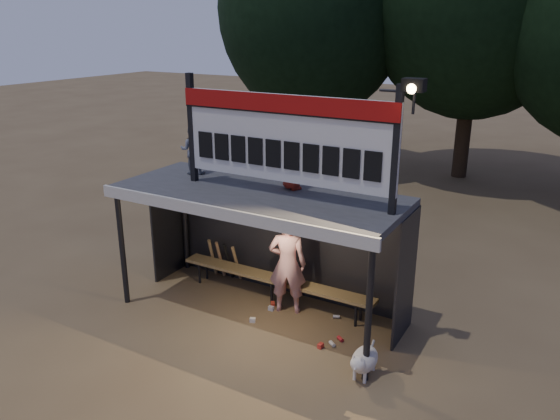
{
  "coord_description": "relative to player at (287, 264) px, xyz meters",
  "views": [
    {
      "loc": [
        4.71,
        -7.48,
        5.0
      ],
      "look_at": [
        0.2,
        0.4,
        1.9
      ],
      "focal_mm": 35.0,
      "sensor_mm": 36.0,
      "label": 1
    }
  ],
  "objects": [
    {
      "name": "dog",
      "position": [
        1.95,
        -1.17,
        -0.65
      ],
      "size": [
        0.36,
        0.81,
        0.49
      ],
      "color": "beige",
      "rests_on": "ground"
    },
    {
      "name": "player",
      "position": [
        0.0,
        0.0,
        0.0
      ],
      "size": [
        0.79,
        0.66,
        1.86
      ],
      "primitive_type": "imported",
      "rotation": [
        0.0,
        0.0,
        3.5
      ],
      "color": "white",
      "rests_on": "ground"
    },
    {
      "name": "bats",
      "position": [
        -1.75,
        0.5,
        -0.5
      ],
      "size": [
        0.68,
        0.35,
        0.84
      ],
      "color": "olive",
      "rests_on": "ground"
    },
    {
      "name": "child_a",
      "position": [
        -2.07,
        0.05,
        1.85
      ],
      "size": [
        0.56,
        0.53,
        0.92
      ],
      "primitive_type": "imported",
      "rotation": [
        0.0,
        0.0,
        3.66
      ],
      "color": "slate",
      "rests_on": "dugout_shelter"
    },
    {
      "name": "ground",
      "position": [
        -0.4,
        -0.32,
        -0.93
      ],
      "size": [
        80.0,
        80.0,
        0.0
      ],
      "primitive_type": "plane",
      "color": "brown",
      "rests_on": "ground"
    },
    {
      "name": "bench",
      "position": [
        -0.4,
        0.23,
        -0.5
      ],
      "size": [
        4.0,
        0.35,
        0.48
      ],
      "color": "olive",
      "rests_on": "ground"
    },
    {
      "name": "child_b",
      "position": [
        0.03,
        0.09,
        1.86
      ],
      "size": [
        0.54,
        0.48,
        0.94
      ],
      "primitive_type": "imported",
      "rotation": [
        0.0,
        0.0,
        2.64
      ],
      "color": "maroon",
      "rests_on": "dugout_shelter"
    },
    {
      "name": "scoreboard_assembly",
      "position": [
        0.16,
        -0.33,
        2.39
      ],
      "size": [
        4.1,
        0.27,
        1.99
      ],
      "color": "black",
      "rests_on": "dugout_shelter"
    },
    {
      "name": "dugout_shelter",
      "position": [
        -0.4,
        -0.08,
        0.91
      ],
      "size": [
        5.1,
        2.08,
        2.32
      ],
      "color": "#37373A",
      "rests_on": "ground"
    },
    {
      "name": "tree_left",
      "position": [
        -4.4,
        9.68,
        4.58
      ],
      "size": [
        6.46,
        6.46,
        9.27
      ],
      "color": "#311F15",
      "rests_on": "ground"
    },
    {
      "name": "litter",
      "position": [
        0.49,
        -0.37,
        -0.89
      ],
      "size": [
        1.72,
        1.1,
        0.08
      ],
      "color": "#B22E1E",
      "rests_on": "ground"
    }
  ]
}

